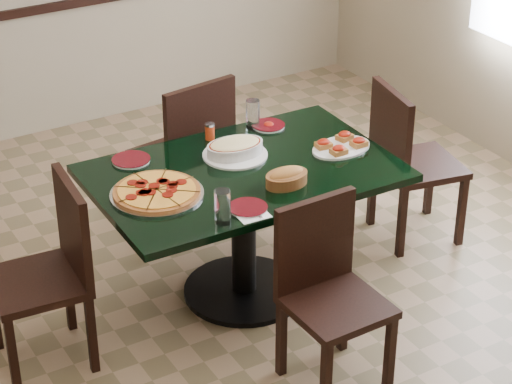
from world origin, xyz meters
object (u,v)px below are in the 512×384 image
pepperoni_pizza (157,192)px  bruschetta_platter (341,145)px  chair_right (406,156)px  chair_left (53,265)px  chair_near (327,284)px  chair_far (189,149)px  bread_basket (286,177)px  main_table (244,201)px  lasagna_casserole (235,148)px

pepperoni_pizza → bruschetta_platter: 1.05m
chair_right → chair_left: bearing=101.9°
chair_left → chair_near: bearing=58.2°
chair_left → pepperoni_pizza: (0.54, -0.01, 0.24)m
pepperoni_pizza → chair_left: bearing=179.1°
chair_right → chair_near: bearing=137.3°
chair_far → bread_basket: chair_far is taller
main_table → chair_left: size_ratio=1.64×
chair_far → bruschetta_platter: 0.94m
bruschetta_platter → chair_left: bearing=171.8°
lasagna_casserole → chair_far: bearing=93.8°
chair_far → bread_basket: size_ratio=4.26×
chair_near → pepperoni_pizza: bearing=121.5°
pepperoni_pizza → bread_basket: size_ratio=1.97×
chair_right → pepperoni_pizza: size_ratio=2.08×
pepperoni_pizza → bruschetta_platter: size_ratio=1.24×
chair_far → chair_right: bearing=139.4°
chair_near → chair_left: 1.28m
main_table → chair_near: chair_near is taller
main_table → chair_far: size_ratio=1.56×
chair_near → bread_basket: size_ratio=3.90×
chair_left → bruschetta_platter: size_ratio=2.54×
chair_near → bruschetta_platter: chair_near is taller
chair_right → bread_basket: bearing=116.6°
bread_basket → chair_right: bearing=13.2°
lasagna_casserole → chair_left: bearing=-167.2°
chair_far → chair_right: chair_far is taller
pepperoni_pizza → chair_far: bearing=53.2°
chair_right → bruschetta_platter: bearing=110.9°
chair_far → pepperoni_pizza: (-0.53, -0.71, 0.21)m
chair_left → bread_basket: chair_left is taller
chair_right → lasagna_casserole: 1.08m
chair_left → bruschetta_platter: bearing=92.8°
chair_far → chair_right: (1.04, -0.66, -0.02)m
bread_basket → bruschetta_platter: bearing=19.5°
bread_basket → main_table: bearing=110.8°
pepperoni_pizza → lasagna_casserole: lasagna_casserole is taller
chair_near → chair_far: bearing=86.8°
bread_basket → chair_far: bearing=91.1°
pepperoni_pizza → lasagna_casserole: 0.56m
main_table → chair_far: (0.04, 0.70, -0.01)m
chair_far → bruschetta_platter: size_ratio=2.68×
bruschetta_platter → chair_near: bearing=-134.6°
chair_left → bruschetta_platter: (1.59, -0.05, 0.25)m
pepperoni_pizza → bruschetta_platter: bearing=-2.2°
main_table → lasagna_casserole: bearing=76.7°
main_table → chair_near: bearing=-89.0°
bread_basket → bruschetta_platter: bread_basket is taller
main_table → chair_left: (-1.03, -0.01, -0.04)m
chair_right → bruschetta_platter: chair_right is taller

